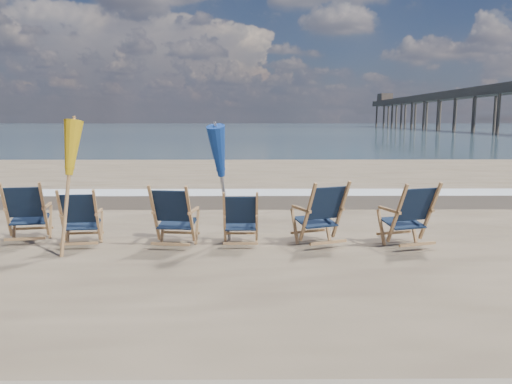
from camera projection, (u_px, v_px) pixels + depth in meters
ocean at (252, 127)px, 132.78m from camera, size 400.00×400.00×0.00m
surf_foam at (254, 192)px, 14.34m from camera, size 200.00×1.40×0.01m
wet_sand_strip at (254, 201)px, 12.86m from camera, size 200.00×2.60×0.00m
beach_chair_0 at (44, 212)px, 8.42m from camera, size 0.81×0.88×1.07m
beach_chair_1 at (97, 218)px, 8.12m from camera, size 0.71×0.78×0.99m
beach_chair_2 at (190, 217)px, 7.98m from camera, size 0.78×0.86×1.07m
beach_chair_3 at (257, 219)px, 8.11m from camera, size 0.61×0.69×0.94m
beach_chair_4 at (341, 213)px, 8.22m from camera, size 0.96×1.01×1.11m
beach_chair_5 at (430, 214)px, 8.09m from camera, size 0.91×0.97×1.11m
umbrella_yellow at (65, 154)px, 7.59m from camera, size 0.30×0.30×2.08m
umbrella_blue at (223, 153)px, 8.19m from camera, size 0.30×0.30×2.05m
fishing_pier at (491, 103)px, 79.03m from camera, size 4.40×140.00×9.30m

